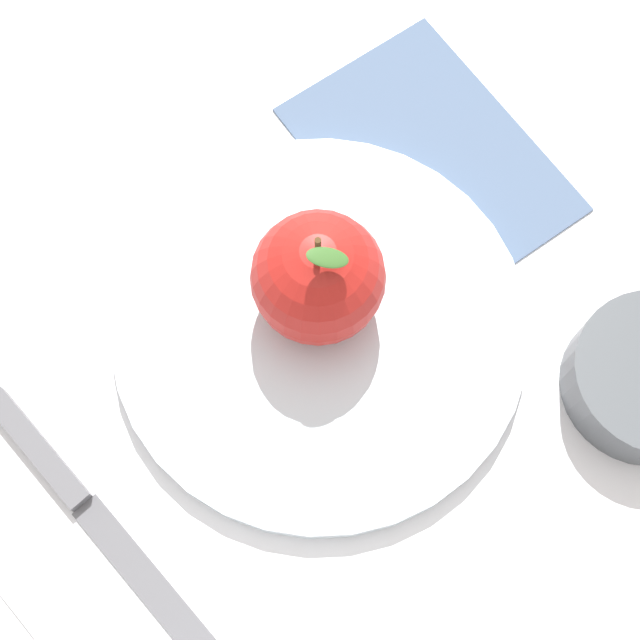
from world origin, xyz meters
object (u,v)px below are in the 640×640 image
at_px(knife, 79,499).
at_px(linen_napkin, 430,158).
at_px(dinner_plate, 320,326).
at_px(apple, 318,277).

distance_m(knife, linen_napkin, 0.32).
bearing_deg(knife, dinner_plate, 95.91).
distance_m(dinner_plate, linen_napkin, 0.14).
xyz_separation_m(knife, linen_napkin, (-0.09, 0.31, -0.00)).
relative_size(knife, linen_napkin, 1.12).
xyz_separation_m(apple, knife, (0.03, -0.19, -0.05)).
xyz_separation_m(dinner_plate, linen_napkin, (-0.07, 0.13, -0.01)).
bearing_deg(apple, dinner_plate, -26.16).
height_order(apple, knife, apple).
distance_m(apple, knife, 0.19).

